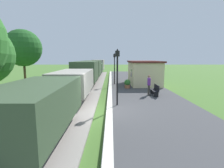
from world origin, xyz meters
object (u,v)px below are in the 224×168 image
object	(u,v)px
freight_train	(90,71)
tree_trackside_far	(23,48)
station_hut	(144,73)
person_waiting	(149,84)
lamp_post_near	(117,67)
potted_planter	(127,84)
lamp_post_far	(114,63)
bench_near_hut	(155,90)

from	to	relation	value
freight_train	tree_trackside_far	bearing A→B (deg)	-163.17
station_hut	person_waiting	distance (m)	6.19
person_waiting	lamp_post_near	size ratio (longest dim) A/B	0.46
lamp_post_near	potted_planter	bearing A→B (deg)	78.68
freight_train	lamp_post_far	world-z (taller)	lamp_post_far
freight_train	lamp_post_far	distance (m)	4.89
station_hut	lamp_post_far	world-z (taller)	lamp_post_far
station_hut	potted_planter	distance (m)	3.60
bench_near_hut	potted_planter	xyz separation A→B (m)	(-1.99, 3.55, 0.00)
station_hut	bench_near_hut	distance (m)	6.32
bench_near_hut	lamp_post_near	xyz separation A→B (m)	(-3.28, -2.89, 2.08)
freight_train	lamp_post_near	xyz separation A→B (m)	(3.31, -12.52, 1.25)
station_hut	lamp_post_far	size ratio (longest dim) A/B	1.57
station_hut	bench_near_hut	size ratio (longest dim) A/B	3.87
person_waiting	tree_trackside_far	world-z (taller)	tree_trackside_far
freight_train	bench_near_hut	xyz separation A→B (m)	(6.58, -9.63, -0.83)
bench_near_hut	person_waiting	xyz separation A→B (m)	(-0.51, 0.12, 0.46)
tree_trackside_far	bench_near_hut	bearing A→B (deg)	-26.70
tree_trackside_far	potted_planter	bearing A→B (deg)	-16.59
lamp_post_far	tree_trackside_far	bearing A→B (deg)	174.84
potted_planter	lamp_post_near	world-z (taller)	lamp_post_near
freight_train	lamp_post_near	world-z (taller)	lamp_post_near
bench_near_hut	station_hut	bearing A→B (deg)	88.03
lamp_post_near	tree_trackside_far	distance (m)	15.18
potted_planter	person_waiting	bearing A→B (deg)	-66.76
lamp_post_near	bench_near_hut	bearing A→B (deg)	41.38
bench_near_hut	person_waiting	bearing A→B (deg)	166.98
bench_near_hut	lamp_post_far	size ratio (longest dim) A/B	0.41
freight_train	person_waiting	world-z (taller)	freight_train
station_hut	potted_planter	world-z (taller)	station_hut
potted_planter	tree_trackside_far	world-z (taller)	tree_trackside_far
lamp_post_near	lamp_post_far	distance (m)	9.14
freight_train	potted_planter	distance (m)	7.67
freight_train	potted_planter	size ratio (longest dim) A/B	42.79
potted_planter	lamp_post_near	bearing A→B (deg)	-101.32
station_hut	bench_near_hut	bearing A→B (deg)	-91.97
station_hut	tree_trackside_far	bearing A→B (deg)	176.04
freight_train	person_waiting	xyz separation A→B (m)	(6.07, -9.51, -0.37)
potted_planter	tree_trackside_far	bearing A→B (deg)	163.41
lamp_post_far	tree_trackside_far	size ratio (longest dim) A/B	0.54
person_waiting	lamp_post_far	world-z (taller)	lamp_post_far
person_waiting	lamp_post_far	distance (m)	6.92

